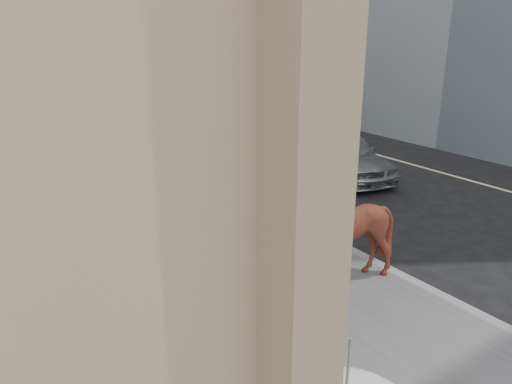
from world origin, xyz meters
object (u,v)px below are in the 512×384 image
at_px(mounted_horse_right, 338,227).
at_px(car_grey, 279,105).
at_px(pedestrian, 255,221).
at_px(car_silver, 342,154).
at_px(mounted_horse_left, 207,202).

relative_size(mounted_horse_right, car_grey, 0.53).
height_order(pedestrian, car_grey, pedestrian).
relative_size(car_silver, car_grey, 0.97).
bearing_deg(pedestrian, car_silver, 37.83).
relative_size(mounted_horse_right, car_silver, 0.55).
relative_size(mounted_horse_left, pedestrian, 1.66).
xyz_separation_m(mounted_horse_left, pedestrian, (0.62, -1.27, -0.24)).
bearing_deg(pedestrian, mounted_horse_right, -62.97).
bearing_deg(mounted_horse_right, pedestrian, -95.02).
bearing_deg(mounted_horse_left, car_silver, -166.23).
bearing_deg(car_silver, pedestrian, -136.71).
distance_m(mounted_horse_left, pedestrian, 1.44).
xyz_separation_m(mounted_horse_left, car_grey, (12.41, 13.51, -0.40)).
height_order(mounted_horse_left, pedestrian, mounted_horse_left).
bearing_deg(car_grey, mounted_horse_right, 74.01).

